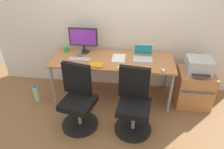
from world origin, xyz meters
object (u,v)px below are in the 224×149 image
at_px(water_bottle_on_floor, 36,94).
at_px(desktop_monitor, 83,39).
at_px(open_laptop, 143,55).
at_px(office_chair_left, 78,100).
at_px(side_cabinet, 194,88).
at_px(printer, 199,66).
at_px(office_chair_right, 134,104).
at_px(coffee_mug, 66,49).

bearing_deg(water_bottle_on_floor, desktop_monitor, 33.83).
bearing_deg(open_laptop, desktop_monitor, 173.79).
bearing_deg(open_laptop, office_chair_left, -137.63).
distance_m(side_cabinet, desktop_monitor, 2.00).
distance_m(printer, open_laptop, 0.88).
xyz_separation_m(office_chair_right, printer, (0.97, 0.69, 0.29)).
relative_size(office_chair_right, side_cabinet, 1.57).
distance_m(water_bottle_on_floor, open_laptop, 1.91).
distance_m(printer, water_bottle_on_floor, 2.70).
bearing_deg(coffee_mug, water_bottle_on_floor, -132.06).
bearing_deg(office_chair_right, side_cabinet, 35.58).
relative_size(office_chair_right, water_bottle_on_floor, 3.03).
xyz_separation_m(desktop_monitor, coffee_mug, (-0.31, -0.02, -0.20)).
xyz_separation_m(office_chair_right, water_bottle_on_floor, (-1.66, 0.42, -0.28)).
distance_m(office_chair_left, side_cabinet, 1.90).
height_order(side_cabinet, water_bottle_on_floor, side_cabinet).
height_order(side_cabinet, printer, printer).
bearing_deg(office_chair_left, side_cabinet, 21.51).
relative_size(office_chair_right, open_laptop, 3.03).
bearing_deg(side_cabinet, water_bottle_on_floor, -173.98).
xyz_separation_m(office_chair_left, side_cabinet, (1.76, 0.69, -0.12)).
relative_size(printer, coffee_mug, 4.35).
bearing_deg(open_laptop, printer, -8.05).
xyz_separation_m(side_cabinet, printer, (0.00, -0.00, 0.42)).
bearing_deg(desktop_monitor, side_cabinet, -7.04).
xyz_separation_m(office_chair_left, printer, (1.76, 0.69, 0.29)).
bearing_deg(office_chair_left, printer, 21.48).
bearing_deg(printer, side_cabinet, 90.00).
bearing_deg(open_laptop, side_cabinet, -7.99).
bearing_deg(printer, office_chair_left, -158.52).
distance_m(office_chair_left, office_chair_right, 0.79).
bearing_deg(office_chair_left, desktop_monitor, 96.52).
relative_size(office_chair_left, open_laptop, 3.03).
bearing_deg(desktop_monitor, office_chair_right, -45.78).
bearing_deg(office_chair_left, coffee_mug, 114.81).
height_order(office_chair_left, office_chair_right, same).
relative_size(office_chair_left, side_cabinet, 1.57).
relative_size(side_cabinet, open_laptop, 1.93).
bearing_deg(water_bottle_on_floor, office_chair_right, -14.11).
xyz_separation_m(printer, coffee_mug, (-2.18, 0.21, 0.06)).
distance_m(side_cabinet, coffee_mug, 2.24).
height_order(office_chair_left, desktop_monitor, desktop_monitor).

